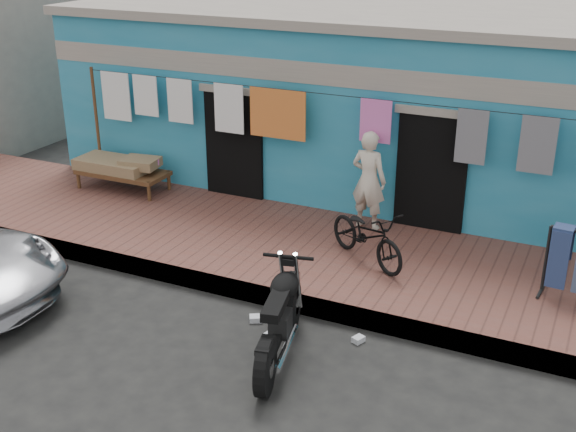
# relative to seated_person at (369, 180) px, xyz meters

# --- Properties ---
(ground) EXTENTS (80.00, 80.00, 0.00)m
(ground) POSITION_rel_seated_person_xyz_m (-0.42, -4.09, -1.05)
(ground) COLOR black
(ground) RESTS_ON ground
(sidewalk) EXTENTS (28.00, 3.00, 0.25)m
(sidewalk) POSITION_rel_seated_person_xyz_m (-0.42, -1.09, -0.92)
(sidewalk) COLOR brown
(sidewalk) RESTS_ON ground
(curb) EXTENTS (28.00, 0.10, 0.25)m
(curb) POSITION_rel_seated_person_xyz_m (-0.42, -2.54, -0.92)
(curb) COLOR gray
(curb) RESTS_ON ground
(building) EXTENTS (12.20, 5.20, 3.36)m
(building) POSITION_rel_seated_person_xyz_m (-0.42, 2.90, 0.64)
(building) COLOR teal
(building) RESTS_ON ground
(clothesline) EXTENTS (10.06, 0.06, 2.10)m
(clothesline) POSITION_rel_seated_person_xyz_m (-1.16, 0.16, 0.77)
(clothesline) COLOR brown
(clothesline) RESTS_ON sidewalk
(seated_person) EXTENTS (0.63, 0.47, 1.59)m
(seated_person) POSITION_rel_seated_person_xyz_m (0.00, 0.00, 0.00)
(seated_person) COLOR beige
(seated_person) RESTS_ON sidewalk
(bicycle) EXTENTS (1.60, 1.30, 1.00)m
(bicycle) POSITION_rel_seated_person_xyz_m (0.41, -1.18, -0.30)
(bicycle) COLOR black
(bicycle) RESTS_ON sidewalk
(motorcycle) EXTENTS (1.37, 2.01, 1.13)m
(motorcycle) POSITION_rel_seated_person_xyz_m (0.19, -3.62, -0.48)
(motorcycle) COLOR black
(motorcycle) RESTS_ON ground
(charpoy) EXTENTS (1.76, 0.86, 0.59)m
(charpoy) POSITION_rel_seated_person_xyz_m (-4.62, -0.21, -0.50)
(charpoy) COLOR brown
(charpoy) RESTS_ON sidewalk
(litter_a) EXTENTS (0.21, 0.20, 0.07)m
(litter_a) POSITION_rel_seated_person_xyz_m (-0.45, -2.98, -1.01)
(litter_a) COLOR silver
(litter_a) RESTS_ON ground
(litter_b) EXTENTS (0.15, 0.17, 0.07)m
(litter_b) POSITION_rel_seated_person_xyz_m (0.92, -2.89, -1.01)
(litter_b) COLOR silver
(litter_b) RESTS_ON ground
(litter_c) EXTENTS (0.22, 0.25, 0.08)m
(litter_c) POSITION_rel_seated_person_xyz_m (-0.07, -3.27, -1.01)
(litter_c) COLOR silver
(litter_c) RESTS_ON ground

